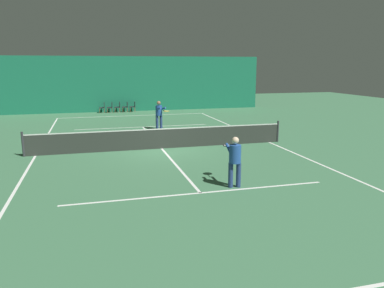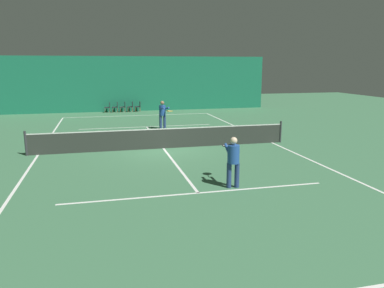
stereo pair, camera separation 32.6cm
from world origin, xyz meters
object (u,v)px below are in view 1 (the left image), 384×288
(courtside_chair_4, at_px, (133,106))
(courtside_chair_2, at_px, (118,106))
(player_far, at_px, (159,113))
(tennis_net, at_px, (161,138))
(courtside_chair_0, at_px, (103,107))
(courtside_chair_1, at_px, (110,107))
(courtside_chair_3, at_px, (126,106))
(tennis_ball, at_px, (233,157))
(player_near, at_px, (235,158))

(courtside_chair_4, bearing_deg, courtside_chair_2, -90.00)
(player_far, bearing_deg, courtside_chair_2, 175.06)
(tennis_net, height_order, courtside_chair_0, tennis_net)
(tennis_net, height_order, courtside_chair_1, tennis_net)
(player_far, bearing_deg, courtside_chair_3, 171.26)
(player_far, xyz_separation_m, courtside_chair_0, (-3.02, 9.09, -0.51))
(player_far, xyz_separation_m, courtside_chair_4, (-0.55, 9.09, -0.51))
(courtside_chair_2, distance_m, courtside_chair_4, 1.23)
(courtside_chair_0, height_order, courtside_chair_1, same)
(courtside_chair_1, height_order, tennis_ball, courtside_chair_1)
(player_near, height_order, tennis_ball, player_near)
(player_near, relative_size, courtside_chair_3, 1.94)
(courtside_chair_1, xyz_separation_m, courtside_chair_2, (0.62, 0.00, 0.00))
(tennis_ball, bearing_deg, courtside_chair_3, 99.79)
(courtside_chair_0, distance_m, courtside_chair_3, 1.85)
(courtside_chair_1, height_order, courtside_chair_3, same)
(player_near, xyz_separation_m, tennis_ball, (1.38, 3.63, -0.92))
(player_far, height_order, tennis_ball, player_far)
(courtside_chair_3, bearing_deg, player_far, 7.30)
(courtside_chair_2, height_order, courtside_chair_3, same)
(courtside_chair_0, distance_m, courtside_chair_2, 1.23)
(tennis_net, distance_m, player_near, 6.23)
(tennis_net, height_order, tennis_ball, tennis_net)
(courtside_chair_2, bearing_deg, courtside_chair_3, 90.00)
(courtside_chair_4, bearing_deg, player_far, 3.44)
(courtside_chair_0, bearing_deg, courtside_chair_2, 90.00)
(courtside_chair_0, xyz_separation_m, courtside_chair_2, (1.23, 0.00, 0.00))
(courtside_chair_3, bearing_deg, tennis_net, 1.24)
(player_near, height_order, courtside_chair_0, player_near)
(player_near, bearing_deg, tennis_net, 18.39)
(courtside_chair_0, distance_m, tennis_ball, 17.49)
(tennis_net, bearing_deg, courtside_chair_2, 93.70)
(courtside_chair_4, bearing_deg, tennis_net, -1.22)
(courtside_chair_2, distance_m, tennis_ball, 17.20)
(player_far, relative_size, tennis_ball, 25.89)
(player_near, relative_size, courtside_chair_0, 1.94)
(courtside_chair_1, bearing_deg, player_near, 7.68)
(player_near, xyz_separation_m, courtside_chair_2, (-2.14, 20.46, -0.47))
(player_far, bearing_deg, player_near, -14.23)
(courtside_chair_0, height_order, tennis_ball, courtside_chair_0)
(courtside_chair_1, relative_size, tennis_ball, 12.73)
(courtside_chair_1, xyz_separation_m, courtside_chair_3, (1.23, 0.00, 0.00))
(player_far, xyz_separation_m, courtside_chair_2, (-1.78, 9.09, -0.51))
(player_far, distance_m, courtside_chair_2, 9.27)
(courtside_chair_0, relative_size, tennis_ball, 12.73)
(tennis_ball, bearing_deg, courtside_chair_0, 105.78)
(courtside_chair_1, relative_size, courtside_chair_3, 1.00)
(tennis_net, distance_m, courtside_chair_0, 14.52)
(player_near, bearing_deg, courtside_chair_3, 11.41)
(tennis_net, relative_size, player_far, 7.02)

